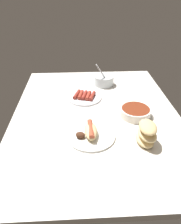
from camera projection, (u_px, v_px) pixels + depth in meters
ground_plane at (96, 116)px, 119.88cm from camera, size 120.00×90.00×3.00cm
plate_hotdog_assembled at (90, 133)px, 101.64cm from camera, size 23.05×23.05×5.61cm
bowl_coleslaw at (104, 80)px, 148.51cm from camera, size 13.05×13.05×16.28cm
bowl_chili at (135, 112)px, 116.33cm from camera, size 16.46×16.46×4.57cm
plate_sausages at (84, 97)px, 133.54cm from camera, size 20.68×20.68×3.21cm
bread_stack at (147, 134)px, 95.74cm from camera, size 12.86×9.11×10.80cm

